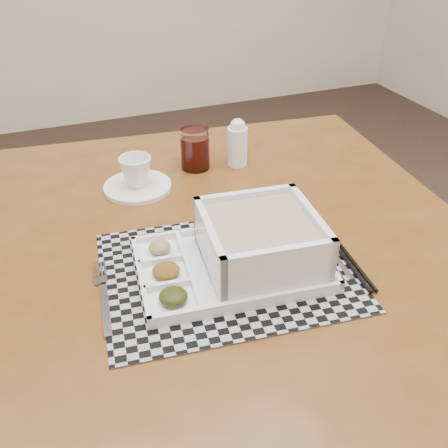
% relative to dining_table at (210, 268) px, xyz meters
% --- Properties ---
extents(floor, '(5.00, 5.00, 0.00)m').
position_rel_dining_table_xyz_m(floor, '(-0.07, 0.15, -0.69)').
color(floor, black).
rests_on(floor, ground).
extents(dining_table, '(1.13, 1.13, 0.77)m').
position_rel_dining_table_xyz_m(dining_table, '(0.00, 0.00, 0.00)').
color(dining_table, '#5B3110').
rests_on(dining_table, ground).
extents(placemat, '(0.46, 0.38, 0.00)m').
position_rel_dining_table_xyz_m(placemat, '(-0.01, -0.11, 0.08)').
color(placemat, '#9B9AA1').
rests_on(placemat, dining_table).
extents(serving_tray, '(0.34, 0.25, 0.10)m').
position_rel_dining_table_xyz_m(serving_tray, '(0.03, -0.12, 0.12)').
color(serving_tray, white).
rests_on(serving_tray, placemat).
extents(fork, '(0.04, 0.19, 0.00)m').
position_rel_dining_table_xyz_m(fork, '(-0.22, -0.10, 0.08)').
color(fork, silver).
rests_on(fork, placemat).
extents(spoon, '(0.04, 0.18, 0.01)m').
position_rel_dining_table_xyz_m(spoon, '(0.19, -0.08, 0.09)').
color(spoon, silver).
rests_on(spoon, placemat).
extents(chopsticks, '(0.04, 0.24, 0.01)m').
position_rel_dining_table_xyz_m(chopsticks, '(0.21, -0.14, 0.09)').
color(chopsticks, black).
rests_on(chopsticks, placemat).
extents(saucer, '(0.15, 0.15, 0.01)m').
position_rel_dining_table_xyz_m(saucer, '(-0.09, 0.23, 0.08)').
color(saucer, white).
rests_on(saucer, dining_table).
extents(cup, '(0.07, 0.07, 0.07)m').
position_rel_dining_table_xyz_m(cup, '(-0.09, 0.23, 0.12)').
color(cup, white).
rests_on(cup, saucer).
extents(juice_glass, '(0.07, 0.07, 0.10)m').
position_rel_dining_table_xyz_m(juice_glass, '(0.07, 0.28, 0.13)').
color(juice_glass, white).
rests_on(juice_glass, dining_table).
extents(creamer_bottle, '(0.05, 0.05, 0.12)m').
position_rel_dining_table_xyz_m(creamer_bottle, '(0.17, 0.26, 0.14)').
color(creamer_bottle, white).
rests_on(creamer_bottle, dining_table).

